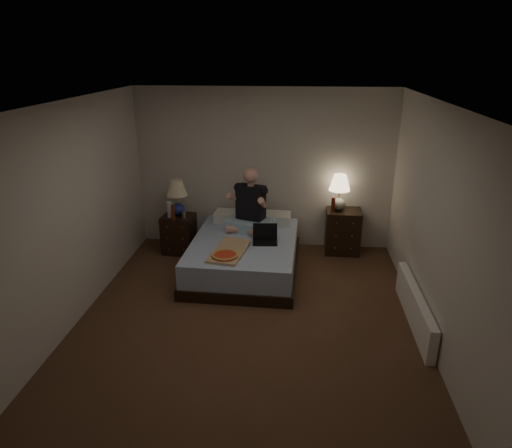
# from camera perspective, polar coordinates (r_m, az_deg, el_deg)

# --- Properties ---
(floor) EXTENTS (4.00, 4.50, 0.00)m
(floor) POSITION_cam_1_polar(r_m,az_deg,el_deg) (5.58, -0.89, -11.51)
(floor) COLOR brown
(floor) RESTS_ON ground
(ceiling) EXTENTS (4.00, 4.50, 0.00)m
(ceiling) POSITION_cam_1_polar(r_m,az_deg,el_deg) (4.74, -1.06, 14.95)
(ceiling) COLOR white
(ceiling) RESTS_ON ground
(wall_back) EXTENTS (4.00, 0.00, 2.50)m
(wall_back) POSITION_cam_1_polar(r_m,az_deg,el_deg) (7.17, 1.02, 6.83)
(wall_back) COLOR beige
(wall_back) RESTS_ON ground
(wall_front) EXTENTS (4.00, 0.00, 2.50)m
(wall_front) POSITION_cam_1_polar(r_m,az_deg,el_deg) (3.04, -5.78, -14.18)
(wall_front) COLOR beige
(wall_front) RESTS_ON ground
(wall_left) EXTENTS (0.00, 4.50, 2.50)m
(wall_left) POSITION_cam_1_polar(r_m,az_deg,el_deg) (5.60, -21.77, 1.24)
(wall_left) COLOR beige
(wall_left) RESTS_ON ground
(wall_right) EXTENTS (0.00, 4.50, 2.50)m
(wall_right) POSITION_cam_1_polar(r_m,az_deg,el_deg) (5.21, 21.47, -0.14)
(wall_right) COLOR beige
(wall_right) RESTS_ON ground
(bed) EXTENTS (1.50, 1.97, 0.48)m
(bed) POSITION_cam_1_polar(r_m,az_deg,el_deg) (6.55, -1.48, -3.92)
(bed) COLOR #5E7FBD
(bed) RESTS_ON floor
(nightstand_left) EXTENTS (0.50, 0.46, 0.60)m
(nightstand_left) POSITION_cam_1_polar(r_m,az_deg,el_deg) (7.24, -9.60, -1.20)
(nightstand_left) COLOR black
(nightstand_left) RESTS_ON floor
(nightstand_right) EXTENTS (0.53, 0.48, 0.69)m
(nightstand_right) POSITION_cam_1_polar(r_m,az_deg,el_deg) (7.27, 10.77, -0.85)
(nightstand_right) COLOR black
(nightstand_right) RESTS_ON floor
(lamp_left) EXTENTS (0.38, 0.38, 0.56)m
(lamp_left) POSITION_cam_1_polar(r_m,az_deg,el_deg) (7.08, -9.82, 3.26)
(lamp_left) COLOR navy
(lamp_left) RESTS_ON nightstand_left
(lamp_right) EXTENTS (0.32, 0.32, 0.56)m
(lamp_right) POSITION_cam_1_polar(r_m,az_deg,el_deg) (7.06, 10.36, 3.88)
(lamp_right) COLOR gray
(lamp_right) RESTS_ON nightstand_right
(water_bottle) EXTENTS (0.07, 0.07, 0.25)m
(water_bottle) POSITION_cam_1_polar(r_m,az_deg,el_deg) (7.04, -10.76, 1.79)
(water_bottle) COLOR silver
(water_bottle) RESTS_ON nightstand_left
(soda_can) EXTENTS (0.07, 0.07, 0.10)m
(soda_can) POSITION_cam_1_polar(r_m,az_deg,el_deg) (7.02, -9.03, 1.20)
(soda_can) COLOR #A5A5A1
(soda_can) RESTS_ON nightstand_left
(beer_bottle_left) EXTENTS (0.06, 0.06, 0.23)m
(beer_bottle_left) POSITION_cam_1_polar(r_m,az_deg,el_deg) (6.93, -10.31, 1.41)
(beer_bottle_left) COLOR #53270B
(beer_bottle_left) RESTS_ON nightstand_left
(beer_bottle_right) EXTENTS (0.06, 0.06, 0.23)m
(beer_bottle_right) POSITION_cam_1_polar(r_m,az_deg,el_deg) (7.01, 9.62, 2.40)
(beer_bottle_right) COLOR #5B1B0D
(beer_bottle_right) RESTS_ON nightstand_right
(person) EXTENTS (0.80, 0.71, 0.93)m
(person) POSITION_cam_1_polar(r_m,az_deg,el_deg) (6.66, -0.84, 3.00)
(person) COLOR black
(person) RESTS_ON bed
(laptop) EXTENTS (0.36, 0.31, 0.24)m
(laptop) POSITION_cam_1_polar(r_m,az_deg,el_deg) (6.31, 1.14, -1.37)
(laptop) COLOR black
(laptop) RESTS_ON bed
(pizza_box) EXTENTS (0.51, 0.81, 0.08)m
(pizza_box) POSITION_cam_1_polar(r_m,az_deg,el_deg) (5.88, -3.92, -4.00)
(pizza_box) COLOR tan
(pizza_box) RESTS_ON bed
(radiator) EXTENTS (0.10, 1.60, 0.40)m
(radiator) POSITION_cam_1_polar(r_m,az_deg,el_deg) (5.68, 19.22, -9.83)
(radiator) COLOR white
(radiator) RESTS_ON floor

